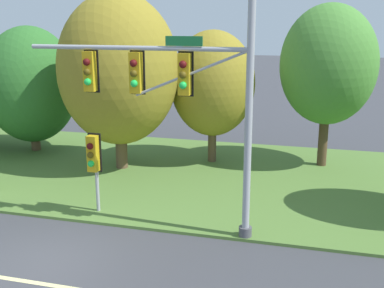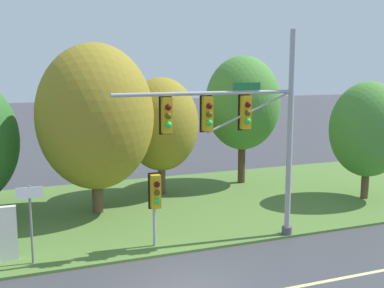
% 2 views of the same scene
% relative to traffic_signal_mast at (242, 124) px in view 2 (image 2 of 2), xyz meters
% --- Properties ---
extents(ground_plane, '(160.00, 160.00, 0.00)m').
position_rel_traffic_signal_mast_xyz_m(ground_plane, '(-3.18, -2.72, -4.57)').
color(ground_plane, '#3D3D42').
extents(grass_verge, '(48.00, 11.50, 0.10)m').
position_rel_traffic_signal_mast_xyz_m(grass_verge, '(-3.18, 5.53, -4.52)').
color(grass_verge, '#517533').
rests_on(grass_verge, ground).
extents(traffic_signal_mast, '(7.07, 0.49, 7.92)m').
position_rel_traffic_signal_mast_xyz_m(traffic_signal_mast, '(0.00, 0.00, 0.00)').
color(traffic_signal_mast, '#9EA0A5').
rests_on(traffic_signal_mast, grass_verge).
extents(pedestrian_signal_near_kerb, '(0.46, 0.55, 2.78)m').
position_rel_traffic_signal_mast_xyz_m(pedestrian_signal_near_kerb, '(-3.19, 0.51, -2.50)').
color(pedestrian_signal_near_kerb, '#9EA0A5').
rests_on(pedestrian_signal_near_kerb, grass_verge).
extents(route_sign_post, '(0.85, 0.08, 2.69)m').
position_rel_traffic_signal_mast_xyz_m(route_sign_post, '(-7.47, 0.62, -2.73)').
color(route_sign_post, slate).
rests_on(route_sign_post, grass_verge).
extents(tree_behind_signpost, '(5.16, 5.16, 7.59)m').
position_rel_traffic_signal_mast_xyz_m(tree_behind_signpost, '(-4.38, 5.58, -0.12)').
color(tree_behind_signpost, brown).
rests_on(tree_behind_signpost, grass_verge).
extents(tree_mid_verge, '(3.81, 3.81, 6.02)m').
position_rel_traffic_signal_mast_xyz_m(tree_mid_verge, '(-0.71, 7.60, -0.85)').
color(tree_mid_verge, brown).
rests_on(tree_mid_verge, grass_verge).
extents(tree_tall_centre, '(4.17, 4.17, 7.14)m').
position_rel_traffic_signal_mast_xyz_m(tree_tall_centre, '(4.25, 8.29, 0.05)').
color(tree_tall_centre, '#4C3823').
rests_on(tree_tall_centre, grass_verge).
extents(tree_right_far, '(3.76, 3.76, 5.84)m').
position_rel_traffic_signal_mast_xyz_m(tree_right_far, '(8.54, 3.12, -0.99)').
color(tree_right_far, brown).
rests_on(tree_right_far, grass_verge).
extents(info_kiosk, '(1.10, 0.24, 1.90)m').
position_rel_traffic_signal_mast_xyz_m(info_kiosk, '(-8.46, 1.19, -3.53)').
color(info_kiosk, silver).
rests_on(info_kiosk, grass_verge).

